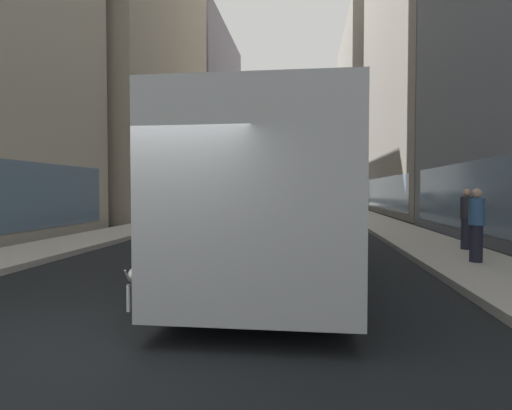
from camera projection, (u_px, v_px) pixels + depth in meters
name	position (u px, v px, depth m)	size (l,w,h in m)	color
ground_plane	(287.00, 209.00, 39.81)	(120.00, 120.00, 0.00)	black
sidewalk_left	(228.00, 208.00, 40.50)	(2.40, 110.00, 0.15)	#ADA89E
sidewalk_right	(348.00, 209.00, 39.12)	(2.40, 110.00, 0.15)	#ADA89E
building_left_far	(189.00, 119.00, 49.10)	(9.22, 19.27, 20.45)	slate
building_right_mid	(438.00, 41.00, 32.31)	(8.55, 21.13, 26.73)	gray
building_right_far	(383.00, 117.00, 56.08)	(10.44, 22.84, 23.22)	gray
transit_bus	(280.00, 191.00, 10.15)	(2.78, 11.53, 3.05)	#999EA3
car_red_coupe	(254.00, 201.00, 37.30)	(1.95, 4.14, 1.62)	red
car_white_van	(317.00, 201.00, 38.27)	(1.73, 4.14, 1.62)	silver
car_grey_wagon	(266.00, 199.00, 48.09)	(1.90, 4.53, 1.62)	slate
box_truck	(241.00, 192.00, 29.74)	(2.30, 7.50, 3.05)	#A51919
dalmatian_dog	(140.00, 274.00, 6.43)	(0.22, 0.96, 0.72)	white
pedestrian_with_handbag	(467.00, 218.00, 11.67)	(0.45, 0.34, 1.69)	#1E1E2D
pedestrian_in_coat	(476.00, 225.00, 9.58)	(0.34, 0.34, 1.69)	#1E1E2D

